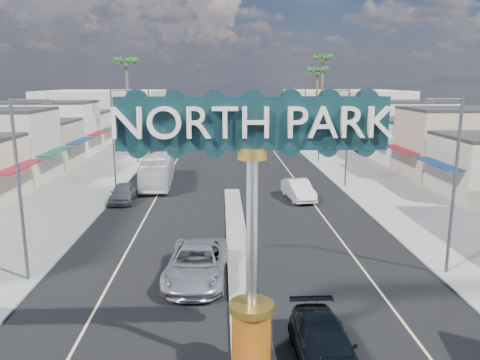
{
  "coord_description": "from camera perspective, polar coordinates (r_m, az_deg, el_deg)",
  "views": [
    {
      "loc": [
        -0.96,
        -12.13,
        9.78
      ],
      "look_at": [
        0.06,
        12.66,
        4.49
      ],
      "focal_mm": 35.0,
      "sensor_mm": 36.0,
      "label": 1
    }
  ],
  "objects": [
    {
      "name": "ground",
      "position": [
        43.26,
        -1.04,
        -1.03
      ],
      "size": [
        160.0,
        160.0,
        0.0
      ],
      "primitive_type": "plane",
      "color": "gray",
      "rests_on": "ground"
    },
    {
      "name": "storefront_row_left",
      "position": [
        60.13,
        -24.96,
        4.45
      ],
      "size": [
        12.0,
        42.0,
        6.0
      ],
      "primitive_type": "cube",
      "color": "beige",
      "rests_on": "ground"
    },
    {
      "name": "streetlight_r_far",
      "position": [
        65.3,
        7.75,
        7.79
      ],
      "size": [
        2.03,
        0.22,
        9.0
      ],
      "color": "#47474C",
      "rests_on": "ground"
    },
    {
      "name": "streetlight_l_far",
      "position": [
        64.99,
        -10.84,
        7.67
      ],
      "size": [
        2.03,
        0.22,
        9.0
      ],
      "color": "#47474C",
      "rests_on": "ground"
    },
    {
      "name": "suv_right",
      "position": [
        17.54,
        10.24,
        -19.23
      ],
      "size": [
        2.1,
        5.03,
        1.45
      ],
      "primitive_type": "imported",
      "rotation": [
        0.0,
        0.0,
        0.01
      ],
      "color": "black",
      "rests_on": "ground"
    },
    {
      "name": "palm_right_far",
      "position": [
        75.87,
        10.07,
        13.83
      ],
      "size": [
        2.6,
        2.6,
        14.1
      ],
      "color": "brown",
      "rests_on": "ground"
    },
    {
      "name": "storefront_row_right",
      "position": [
        60.89,
        21.93,
        4.78
      ],
      "size": [
        12.0,
        42.0,
        6.0
      ],
      "primitive_type": "cube",
      "color": "#B7B29E",
      "rests_on": "ground"
    },
    {
      "name": "palm_left_far",
      "position": [
        63.3,
        -13.71,
        13.27
      ],
      "size": [
        2.6,
        2.6,
        13.1
      ],
      "color": "brown",
      "rests_on": "ground"
    },
    {
      "name": "car_parked_left",
      "position": [
        39.5,
        -14.05,
        -1.51
      ],
      "size": [
        1.87,
        4.53,
        1.53
      ],
      "primitive_type": "imported",
      "rotation": [
        0.0,
        0.0,
        0.01
      ],
      "color": "slate",
      "rests_on": "ground"
    },
    {
      "name": "sidewalk_right",
      "position": [
        45.75,
        16.78,
        -0.74
      ],
      "size": [
        8.0,
        120.0,
        0.12
      ],
      "primitive_type": "cube",
      "color": "gray",
      "rests_on": "ground"
    },
    {
      "name": "streetlight_l_mid",
      "position": [
        43.43,
        -15.02,
        5.41
      ],
      "size": [
        2.03,
        0.22,
        9.0
      ],
      "color": "#47474C",
      "rests_on": "ground"
    },
    {
      "name": "palm_right_mid",
      "position": [
        69.55,
        9.44,
        12.56
      ],
      "size": [
        2.6,
        2.6,
        12.1
      ],
      "color": "brown",
      "rests_on": "ground"
    },
    {
      "name": "backdrop_far_left",
      "position": [
        89.81,
        -16.07,
        7.89
      ],
      "size": [
        20.0,
        20.0,
        8.0
      ],
      "primitive_type": "cube",
      "color": "#B7B29E",
      "rests_on": "ground"
    },
    {
      "name": "traffic_signal_right",
      "position": [
        57.3,
        7.89,
        6.42
      ],
      "size": [
        5.09,
        0.45,
        6.0
      ],
      "color": "#47474C",
      "rests_on": "ground"
    },
    {
      "name": "streetlight_r_mid",
      "position": [
        43.89,
        12.75,
        5.58
      ],
      "size": [
        2.03,
        0.22,
        9.0
      ],
      "color": "#47474C",
      "rests_on": "ground"
    },
    {
      "name": "suv_left",
      "position": [
        23.7,
        -5.32,
        -10.09
      ],
      "size": [
        3.26,
        6.42,
        1.74
      ],
      "primitive_type": "imported",
      "rotation": [
        0.0,
        0.0,
        -0.06
      ],
      "color": "#BBBBC0",
      "rests_on": "ground"
    },
    {
      "name": "gateway_sign",
      "position": [
        14.65,
        1.48,
        -3.19
      ],
      "size": [
        8.2,
        1.5,
        9.15
      ],
      "color": "#B14E0D",
      "rests_on": "median_island"
    },
    {
      "name": "car_parked_right",
      "position": [
        39.41,
        7.13,
        -1.18
      ],
      "size": [
        2.41,
        5.23,
        1.66
      ],
      "primitive_type": "imported",
      "rotation": [
        0.0,
        0.0,
        0.13
      ],
      "color": "silver",
      "rests_on": "ground"
    },
    {
      "name": "sidewalk_left",
      "position": [
        45.15,
        -19.1,
        -1.06
      ],
      "size": [
        8.0,
        120.0,
        0.12
      ],
      "primitive_type": "cube",
      "color": "gray",
      "rests_on": "ground"
    },
    {
      "name": "streetlight_l_near",
      "position": [
        24.52,
        -25.04,
        -0.18
      ],
      "size": [
        2.03,
        0.22,
        9.0
      ],
      "color": "#47474C",
      "rests_on": "ground"
    },
    {
      "name": "backdrop_far_right",
      "position": [
        90.29,
        12.49,
        8.09
      ],
      "size": [
        20.0,
        20.0,
        8.0
      ],
      "primitive_type": "cube",
      "color": "beige",
      "rests_on": "ground"
    },
    {
      "name": "traffic_signal_left",
      "position": [
        56.99,
        -10.72,
        6.29
      ],
      "size": [
        5.09,
        0.45,
        6.0
      ],
      "color": "#47474C",
      "rests_on": "ground"
    },
    {
      "name": "median_island",
      "position": [
        27.88,
        -0.25,
        -8.31
      ],
      "size": [
        1.3,
        30.0,
        0.16
      ],
      "primitive_type": "cube",
      "color": "gray",
      "rests_on": "ground"
    },
    {
      "name": "road",
      "position": [
        43.25,
        -1.04,
        -1.02
      ],
      "size": [
        20.0,
        120.0,
        0.01
      ],
      "primitive_type": "cube",
      "color": "black",
      "rests_on": "ground"
    },
    {
      "name": "city_bus",
      "position": [
        45.33,
        -9.99,
        1.33
      ],
      "size": [
        2.96,
        10.83,
        2.99
      ],
      "primitive_type": "imported",
      "rotation": [
        0.0,
        0.0,
        0.04
      ],
      "color": "silver",
      "rests_on": "ground"
    },
    {
      "name": "streetlight_r_near",
      "position": [
        25.33,
        24.42,
        0.24
      ],
      "size": [
        2.03,
        0.22,
        9.0
      ],
      "color": "#47474C",
      "rests_on": "ground"
    }
  ]
}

